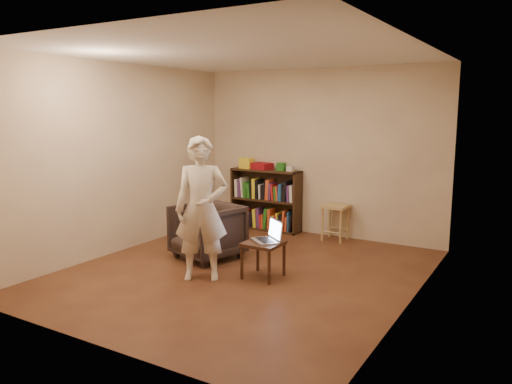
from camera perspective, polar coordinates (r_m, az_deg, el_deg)
The scene contains 15 objects.
floor at distance 6.19m, azimuth -1.50°, elevation -9.16°, with size 4.50×4.50×0.00m, color #472317.
ceiling at distance 5.90m, azimuth -1.61°, elevation 15.54°, with size 4.50×4.50×0.00m, color silver.
wall_back at distance 7.89m, azimuth 7.23°, elevation 4.46°, with size 4.00×4.00×0.00m, color beige.
wall_left at distance 7.17m, azimuth -15.23°, elevation 3.72°, with size 4.50×4.50×0.00m, color beige.
wall_right at distance 5.13m, azimuth 17.69°, elevation 1.46°, with size 4.50×4.50×0.00m, color beige.
bookshelf at distance 8.25m, azimuth 1.17°, elevation -1.28°, with size 1.20×0.30×1.00m.
box_yellow at distance 8.31m, azimuth -1.09°, elevation 3.31°, with size 0.21×0.15×0.17m, color yellow.
red_cloth at distance 8.20m, azimuth 0.66°, elevation 2.99°, with size 0.32×0.23×0.11m, color maroon.
box_green at distance 8.02m, azimuth 2.91°, elevation 2.90°, with size 0.13×0.13×0.13m, color #216A1C.
box_white at distance 7.96m, azimuth 3.95°, elevation 2.67°, with size 0.10×0.10×0.08m, color silver.
stool at distance 7.67m, azimuth 9.06°, elevation -2.26°, with size 0.37×0.37×0.54m.
armchair at distance 6.70m, azimuth -5.60°, elevation -4.49°, with size 0.78×0.80×0.73m, color #2C231D.
side_table at distance 5.91m, azimuth 0.83°, elevation -6.41°, with size 0.42×0.42×0.43m.
laptop at distance 5.91m, azimuth 1.49°, elevation -5.07°, with size 0.44×0.43×0.26m.
person at distance 5.78m, azimuth -6.25°, elevation -1.93°, with size 0.61×0.40×1.68m, color beige.
Camera 1 is at (3.14, -4.96, 1.97)m, focal length 35.00 mm.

